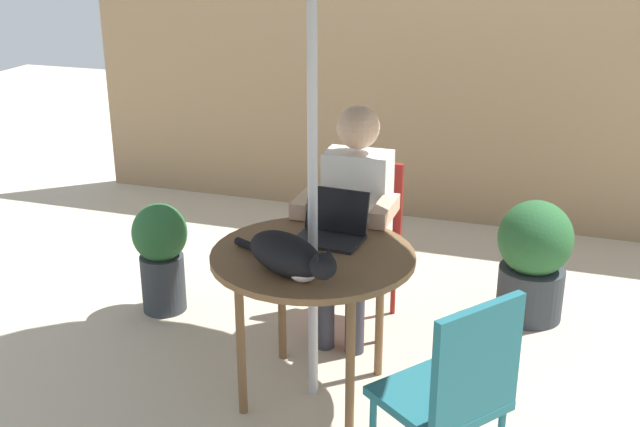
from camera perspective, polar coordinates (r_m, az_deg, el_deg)
ground_plane at (r=3.82m, az=-0.48°, el=-12.78°), size 14.00×14.00×0.00m
fence_back at (r=5.72m, az=7.60°, el=8.16°), size 5.19×0.08×1.77m
patio_table at (r=3.50m, az=-0.52°, el=-3.90°), size 0.91×0.91×0.72m
chair_occupied at (r=4.27m, az=2.99°, el=-1.25°), size 0.40×0.40×0.88m
chair_empty at (r=2.95m, az=9.77°, el=-12.27°), size 0.56×0.56×0.88m
person_seated at (r=4.06m, az=2.44°, el=0.20°), size 0.48×0.48×1.22m
laptop at (r=3.62m, az=0.93°, el=-0.82°), size 0.32×0.27×0.21m
cat at (r=3.24m, az=-2.22°, el=-3.10°), size 0.57×0.40×0.17m
potted_plant_near_fence at (r=4.47m, az=15.18°, el=-3.13°), size 0.40×0.40×0.68m
potted_plant_by_chair at (r=4.49m, az=-11.42°, el=-2.79°), size 0.31×0.31×0.64m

